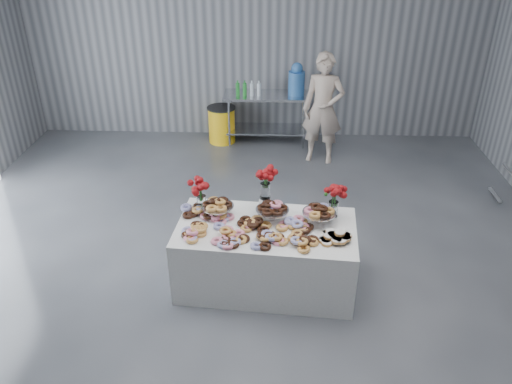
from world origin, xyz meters
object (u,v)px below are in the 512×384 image
(display_table, at_px, (266,255))
(trash_barrel, at_px, (222,124))
(person, at_px, (323,109))
(prep_table, at_px, (267,110))
(water_jug, at_px, (297,80))

(display_table, bearing_deg, trash_barrel, 102.65)
(person, relative_size, trash_barrel, 2.76)
(person, height_order, trash_barrel, person)
(prep_table, bearing_deg, display_table, -88.91)
(prep_table, xyz_separation_m, water_jug, (0.50, -0.00, 0.53))
(prep_table, height_order, trash_barrel, prep_table)
(water_jug, relative_size, person, 0.31)
(prep_table, bearing_deg, trash_barrel, -180.00)
(trash_barrel, bearing_deg, prep_table, 0.00)
(prep_table, height_order, person, person)
(trash_barrel, bearing_deg, display_table, -77.35)
(display_table, relative_size, person, 1.06)
(water_jug, distance_m, person, 0.85)
(prep_table, distance_m, water_jug, 0.73)
(display_table, distance_m, water_jug, 4.02)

